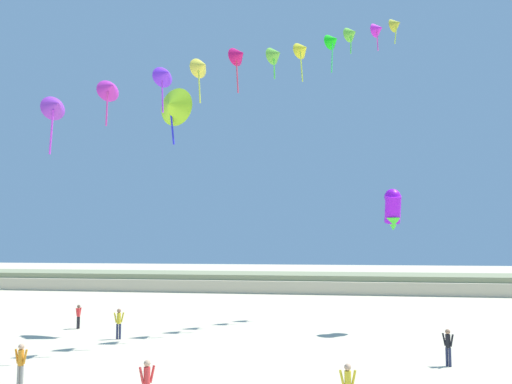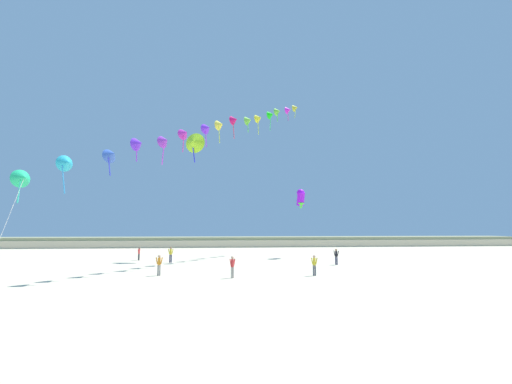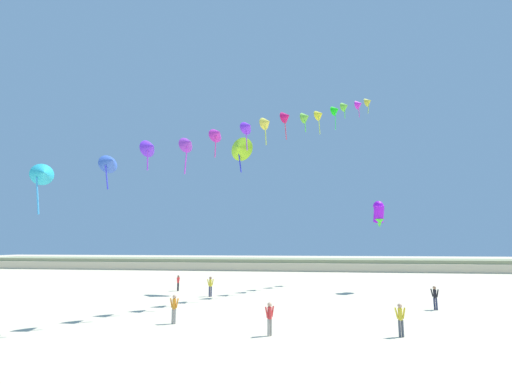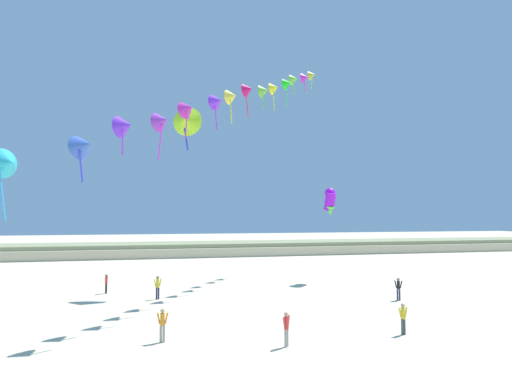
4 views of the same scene
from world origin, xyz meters
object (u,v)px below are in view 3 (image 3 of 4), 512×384
person_near_right (178,282)px  large_kite_mid_trail (379,213)px  person_far_right (270,316)px  person_far_center (174,307)px  large_kite_low_lead (240,148)px  person_near_left (210,285)px  person_far_left (435,296)px  person_mid_center (400,318)px

person_near_right → large_kite_mid_trail: bearing=5.6°
person_far_right → person_far_center: size_ratio=1.00×
large_kite_low_lead → large_kite_mid_trail: large_kite_low_lead is taller
large_kite_mid_trail → person_far_center: bearing=-134.6°
person_far_center → large_kite_low_lead: 18.60m
person_near_left → person_far_left: 17.52m
person_near_left → person_far_right: size_ratio=1.05×
person_far_left → large_kite_mid_trail: 11.28m
person_near_right → person_far_right: person_far_right is taller
person_far_right → large_kite_low_lead: large_kite_low_lead is taller
large_kite_low_lead → person_near_right: bearing=178.0°
person_far_left → large_kite_low_lead: 21.10m
large_kite_mid_trail → person_near_left: bearing=-162.2°
person_far_right → person_far_center: 6.00m
person_far_center → person_far_right: bearing=-18.5°
person_near_left → person_far_left: bearing=-13.2°
person_near_right → person_mid_center: person_mid_center is taller
person_far_right → person_far_left: bearing=37.0°
person_near_left → person_far_center: 10.25m
person_far_left → person_near_left: bearing=166.8°
person_near_left → person_far_right: (6.24, -12.14, -0.05)m
person_far_left → large_kite_mid_trail: (-1.45, 9.02, 6.62)m
person_mid_center → person_far_right: (-6.43, -0.60, 0.01)m
person_far_center → large_kite_low_lead: size_ratio=0.43×
person_mid_center → person_near_right: bearing=138.8°
person_far_center → large_kite_mid_trail: large_kite_mid_trail is taller
person_far_center → large_kite_low_lead: (1.47, 13.11, 13.10)m
person_near_right → person_far_center: bearing=-71.0°
person_near_right → person_far_left: bearing=-18.6°
person_mid_center → person_far_left: (4.38, 7.54, 0.01)m
large_kite_low_lead → large_kite_mid_trail: 15.21m
person_near_left → person_near_right: 5.08m
person_near_right → large_kite_mid_trail: size_ratio=0.58×
person_near_left → person_far_center: person_near_left is taller
person_near_left → person_near_right: size_ratio=1.13×
person_far_left → person_far_center: (-16.50, -6.24, 0.00)m
person_far_left → person_near_right: bearing=161.4°
person_far_left → person_far_center: size_ratio=1.00×
person_near_left → person_far_left: person_near_left is taller
person_near_left → large_kite_low_lead: size_ratio=0.45×
person_near_left → person_mid_center: person_near_left is taller
person_near_right → person_mid_center: bearing=-41.2°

